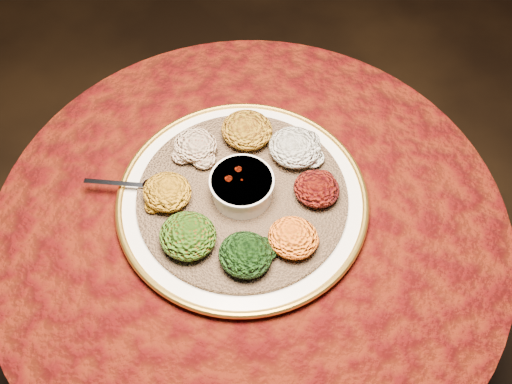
% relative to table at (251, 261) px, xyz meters
% --- Properties ---
extents(table, '(0.96, 0.96, 0.73)m').
position_rel_table_xyz_m(table, '(0.00, 0.00, 0.00)').
color(table, black).
rests_on(table, ground).
extents(platter, '(0.55, 0.55, 0.02)m').
position_rel_table_xyz_m(platter, '(-0.03, 0.02, 0.19)').
color(platter, white).
rests_on(platter, table).
extents(injera, '(0.44, 0.44, 0.01)m').
position_rel_table_xyz_m(injera, '(-0.03, 0.02, 0.20)').
color(injera, olive).
rests_on(injera, platter).
extents(stew_bowl, '(0.12, 0.12, 0.05)m').
position_rel_table_xyz_m(stew_bowl, '(-0.03, 0.02, 0.24)').
color(stew_bowl, silver).
rests_on(stew_bowl, injera).
extents(spoon, '(0.15, 0.06, 0.01)m').
position_rel_table_xyz_m(spoon, '(-0.19, -0.04, 0.21)').
color(spoon, silver).
rests_on(spoon, injera).
extents(portion_ayib, '(0.10, 0.10, 0.05)m').
position_rel_table_xyz_m(portion_ayib, '(0.03, 0.15, 0.23)').
color(portion_ayib, beige).
rests_on(portion_ayib, injera).
extents(portion_kitfo, '(0.08, 0.08, 0.04)m').
position_rel_table_xyz_m(portion_kitfo, '(0.10, 0.08, 0.23)').
color(portion_kitfo, black).
rests_on(portion_kitfo, injera).
extents(portion_tikil, '(0.09, 0.08, 0.04)m').
position_rel_table_xyz_m(portion_tikil, '(0.10, -0.03, 0.23)').
color(portion_tikil, '#A5730D').
rests_on(portion_tikil, injera).
extents(portion_gomen, '(0.09, 0.09, 0.04)m').
position_rel_table_xyz_m(portion_gomen, '(0.04, -0.10, 0.23)').
color(portion_gomen, black).
rests_on(portion_gomen, injera).
extents(portion_mixveg, '(0.10, 0.09, 0.05)m').
position_rel_table_xyz_m(portion_mixveg, '(-0.07, -0.11, 0.23)').
color(portion_mixveg, maroon).
rests_on(portion_mixveg, injera).
extents(portion_kik, '(0.09, 0.09, 0.04)m').
position_rel_table_xyz_m(portion_kik, '(-0.14, -0.04, 0.23)').
color(portion_kik, '#B97610').
rests_on(portion_kik, injera).
extents(portion_timatim, '(0.08, 0.08, 0.04)m').
position_rel_table_xyz_m(portion_timatim, '(-0.15, 0.08, 0.23)').
color(portion_timatim, maroon).
rests_on(portion_timatim, injera).
extents(portion_shiro, '(0.10, 0.10, 0.05)m').
position_rel_table_xyz_m(portion_shiro, '(-0.08, 0.15, 0.23)').
color(portion_shiro, '#9F7313').
rests_on(portion_shiro, injera).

